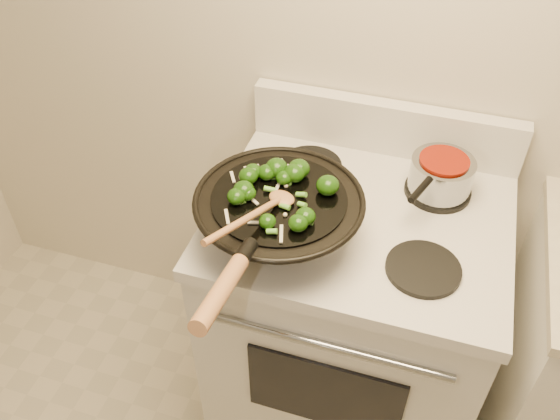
% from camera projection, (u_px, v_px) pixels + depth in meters
% --- Properties ---
extents(stove, '(0.78, 0.67, 1.08)m').
position_uv_depth(stove, '(348.00, 318.00, 1.86)').
color(stove, silver).
rests_on(stove, ground).
extents(wok, '(0.41, 0.68, 0.25)m').
position_uv_depth(wok, '(278.00, 216.00, 1.43)').
color(wok, black).
rests_on(wok, stove).
extents(stirfry, '(0.28, 0.29, 0.05)m').
position_uv_depth(stirfry, '(279.00, 185.00, 1.40)').
color(stirfry, '#153808').
rests_on(stirfry, wok).
extents(wooden_spoon, '(0.13, 0.29, 0.08)m').
position_uv_depth(wooden_spoon, '(262.00, 210.00, 1.32)').
color(wooden_spoon, '#9D673E').
rests_on(wooden_spoon, wok).
extents(saucepan, '(0.17, 0.26, 0.10)m').
position_uv_depth(saucepan, '(441.00, 175.00, 1.58)').
color(saucepan, gray).
rests_on(saucepan, stove).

